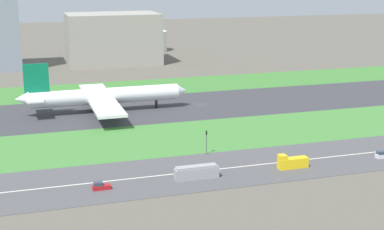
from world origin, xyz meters
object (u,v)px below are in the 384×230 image
(truck_1, at_px, (292,162))
(traffic_light, at_px, (206,141))
(airliner, at_px, (101,96))
(fuel_tank_west, at_px, (150,41))
(hangar_building, at_px, (113,39))
(car_0, at_px, (383,155))
(bus_0, at_px, (197,172))
(car_2, at_px, (100,186))

(truck_1, height_order, traffic_light, traffic_light)
(airliner, height_order, traffic_light, airliner)
(truck_1, bearing_deg, fuel_tank_west, -93.85)
(airliner, bearing_deg, hangar_building, 78.08)
(car_0, height_order, hangar_building, hangar_building)
(car_0, distance_m, hangar_building, 197.65)
(bus_0, distance_m, fuel_tank_west, 240.97)
(traffic_light, distance_m, hangar_building, 174.32)
(airliner, distance_m, bus_0, 79.15)
(airliner, relative_size, fuel_tank_west, 2.81)
(airliner, height_order, fuel_tank_west, airliner)
(bus_0, height_order, car_0, bus_0)
(bus_0, bearing_deg, car_2, 0.00)
(fuel_tank_west, bearing_deg, truck_1, -93.85)
(fuel_tank_west, bearing_deg, car_0, -86.86)
(bus_0, distance_m, car_0, 56.30)
(hangar_building, relative_size, fuel_tank_west, 2.23)
(car_0, bearing_deg, airliner, -48.50)
(car_2, bearing_deg, airliner, -98.84)
(traffic_light, xyz_separation_m, hangar_building, (2.54, 174.01, 10.09))
(bus_0, distance_m, traffic_light, 20.19)
(airliner, xyz_separation_m, fuel_tank_west, (56.01, 159.00, 0.42))
(airliner, bearing_deg, traffic_light, -70.27)
(car_2, distance_m, truck_1, 52.18)
(airliner, distance_m, car_2, 79.12)
(bus_0, distance_m, car_2, 24.85)
(traffic_light, bearing_deg, truck_1, -44.17)
(car_2, relative_size, hangar_building, 0.09)
(fuel_tank_west, bearing_deg, traffic_light, -98.95)
(truck_1, xyz_separation_m, traffic_light, (-18.52, 17.99, 2.62))
(airliner, xyz_separation_m, traffic_light, (21.52, -60.01, -1.94))
(car_0, distance_m, car_2, 81.13)
(car_0, relative_size, traffic_light, 0.61)
(car_0, relative_size, fuel_tank_west, 0.19)
(airliner, bearing_deg, car_0, -48.50)
(traffic_light, bearing_deg, hangar_building, 89.16)
(truck_1, bearing_deg, traffic_light, -44.17)
(fuel_tank_west, bearing_deg, car_2, -106.04)
(truck_1, distance_m, fuel_tank_west, 237.59)
(hangar_building, bearing_deg, traffic_light, -90.84)
(car_2, bearing_deg, fuel_tank_west, -106.04)
(hangar_building, bearing_deg, fuel_tank_west, 54.63)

